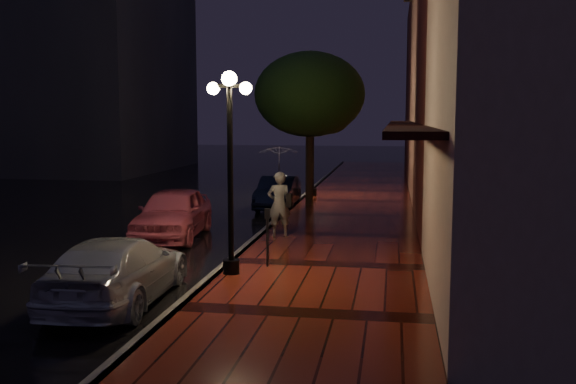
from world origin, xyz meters
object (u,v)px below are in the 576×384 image
Objects in this scene: streetlamp_near at (230,160)px; navy_car at (278,192)px; street_tree at (310,97)px; parking_meter at (267,232)px; streetlamp_far at (313,138)px; pink_car at (173,213)px; woman_with_umbrella at (279,177)px; silver_car at (117,270)px.

navy_car is at bearing 94.98° from streetlamp_near.
street_tree is 10.76m from parking_meter.
streetlamp_far reaches higher than pink_car.
woman_with_umbrella is at bearing 86.75° from streetlamp_near.
streetlamp_far is at bearing 88.64° from parking_meter.
parking_meter is at bearing -133.56° from silver_car.
parking_meter is (1.60, -10.14, 0.33)m from navy_car.
streetlamp_far is 1.00× the size of pink_car.
street_tree is (0.26, 10.99, 1.64)m from streetlamp_near.
streetlamp_far is 10.12m from pink_car.
woman_with_umbrella is at bearing -109.83° from silver_car.
parking_meter is (3.54, -3.73, 0.22)m from pink_car.
silver_car is (-1.96, -12.98, -3.61)m from street_tree.
streetlamp_far is 3.80m from navy_car.
silver_car is at bearing 53.61° from woman_with_umbrella.
streetlamp_far reaches higher than silver_car.
streetlamp_near is 11.12m from street_tree.
streetlamp_far is 3.44m from street_tree.
woman_with_umbrella reaches higher than navy_car.
pink_car is 3.34m from woman_with_umbrella.
street_tree reaches higher than silver_car.
streetlamp_near is at bearing -85.91° from navy_car.
street_tree is at bearing 88.02° from parking_meter.
silver_car reaches higher than navy_car.
navy_car is 6.66m from woman_with_umbrella.
streetlamp_far is 3.26× the size of parking_meter.
street_tree is at bearing 58.83° from pink_car.
streetlamp_far is 13.36m from parking_meter.
woman_with_umbrella is 1.94× the size of parking_meter.
streetlamp_far is 9.57m from woman_with_umbrella.
navy_car is 10.27m from parking_meter.
streetlamp_far is at bearing -108.04° from woman_with_umbrella.
pink_car reaches higher than navy_car.
parking_meter reaches higher than pink_car.
silver_car is (1.19, -6.47, -0.10)m from pink_car.
silver_car is 6.85m from woman_with_umbrella.
streetlamp_far is 0.99× the size of silver_car.
silver_car is (-1.70, -15.99, -1.97)m from streetlamp_far.
parking_meter is at bearing -87.81° from street_tree.
parking_meter is (0.40, -3.71, -0.89)m from woman_with_umbrella.
streetlamp_near reaches higher than navy_car.
pink_car is 6.70m from navy_car.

